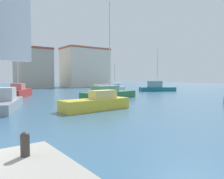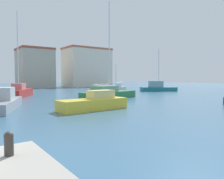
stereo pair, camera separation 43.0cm
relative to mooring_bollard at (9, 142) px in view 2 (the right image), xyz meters
The scene contains 11 objects.
water 25.42m from the mooring_bollard, 58.46° to the left, with size 160.00×160.00×0.00m, color #38607F.
mooring_bollard is the anchor object (origin of this frame).
sailboat_white_behind_lamppost 40.85m from the mooring_bollard, 49.51° to the left, with size 4.47×2.22×5.37m.
sailboat_green_distant_east 21.70m from the mooring_bollard, 49.14° to the left, with size 8.15×4.25×11.63m.
motorboat_blue_inner_mooring 31.20m from the mooring_bollard, 50.05° to the left, with size 5.12×5.08×1.24m.
sailboat_teal_distant_north 37.75m from the mooring_bollard, 37.21° to the left, with size 6.78×5.09×7.91m.
sailboat_red_mid_harbor 26.30m from the mooring_bollard, 76.68° to the left, with size 5.04×6.64×11.26m.
motorboat_grey_far_right 14.23m from the mooring_bollard, 80.81° to the left, with size 4.21×7.11×1.77m.
motorboat_yellow_far_left 12.61m from the mooring_bollard, 50.14° to the left, with size 5.78×2.06×1.53m.
waterfront_apartments 53.96m from the mooring_bollard, 72.76° to the left, with size 7.95×8.69×9.95m.
yacht_club 59.38m from the mooring_bollard, 58.79° to the left, with size 12.93×8.06×11.06m.
Camera 2 is at (0.79, -6.69, 2.55)m, focal length 34.87 mm.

